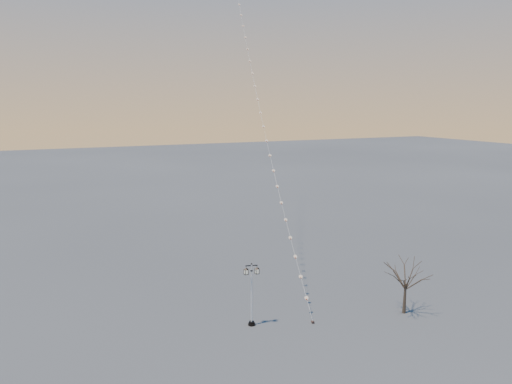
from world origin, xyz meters
TOP-DOWN VIEW (x-y plane):
  - ground at (0.00, 0.00)m, footprint 300.00×300.00m
  - street_lamp at (-2.31, 2.79)m, footprint 1.09×0.55m
  - bare_tree at (8.37, 0.01)m, footprint 2.43×2.43m
  - kite_train at (6.71, 21.35)m, footprint 10.87×40.71m

SIDE VIEW (x-z plane):
  - ground at x=0.00m, z-range 0.00..0.00m
  - street_lamp at x=-2.31m, z-range 0.23..4.60m
  - bare_tree at x=8.37m, z-range 0.78..4.82m
  - kite_train at x=6.71m, z-range -0.12..35.07m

